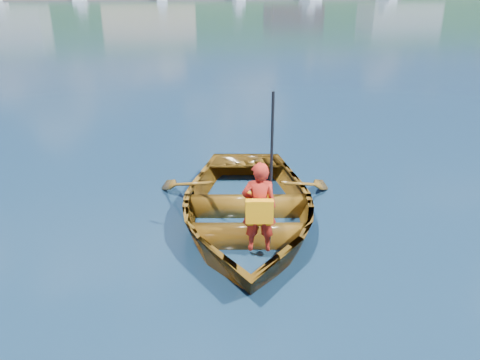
# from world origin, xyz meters

# --- Properties ---
(ground) EXTENTS (600.00, 600.00, 0.00)m
(ground) POSITION_xyz_m (0.00, 0.00, 0.00)
(ground) COLOR #0D1C3E
(ground) RESTS_ON ground
(rowboat) EXTENTS (3.55, 4.54, 0.86)m
(rowboat) POSITION_xyz_m (0.51, 0.33, 0.28)
(rowboat) COLOR brown
(rowboat) RESTS_ON ground
(child_paddler) EXTENTS (0.47, 0.38, 2.02)m
(child_paddler) POSITION_xyz_m (0.53, -0.59, 0.70)
(child_paddler) COLOR red
(child_paddler) RESTS_ON ground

